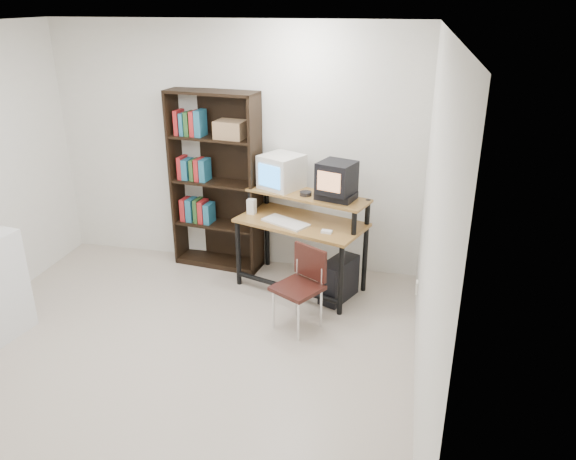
% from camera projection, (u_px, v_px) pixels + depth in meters
% --- Properties ---
extents(floor, '(4.00, 4.00, 0.01)m').
position_uv_depth(floor, '(169.00, 360.00, 4.67)').
color(floor, '#BDAE9C').
rests_on(floor, ground).
extents(ceiling, '(4.00, 4.00, 0.01)m').
position_uv_depth(ceiling, '(136.00, 28.00, 3.67)').
color(ceiling, white).
rests_on(ceiling, back_wall).
extents(back_wall, '(4.00, 0.01, 2.60)m').
position_uv_depth(back_wall, '(235.00, 148.00, 5.97)').
color(back_wall, silver).
rests_on(back_wall, floor).
extents(right_wall, '(0.01, 4.00, 2.60)m').
position_uv_depth(right_wall, '(430.00, 236.00, 3.78)').
color(right_wall, silver).
rests_on(right_wall, floor).
extents(computer_desk, '(1.39, 1.00, 0.98)m').
position_uv_depth(computer_desk, '(302.00, 224.00, 5.59)').
color(computer_desk, olive).
rests_on(computer_desk, floor).
extents(crt_monitor, '(0.50, 0.50, 0.35)m').
position_uv_depth(crt_monitor, '(281.00, 172.00, 5.69)').
color(crt_monitor, silver).
rests_on(crt_monitor, computer_desk).
extents(vcr, '(0.42, 0.35, 0.08)m').
position_uv_depth(vcr, '(336.00, 196.00, 5.42)').
color(vcr, black).
rests_on(vcr, computer_desk).
extents(crt_tv, '(0.41, 0.40, 0.30)m').
position_uv_depth(crt_tv, '(337.00, 178.00, 5.33)').
color(crt_tv, black).
rests_on(crt_tv, vcr).
extents(cd_spindle, '(0.17, 0.17, 0.05)m').
position_uv_depth(cd_spindle, '(306.00, 194.00, 5.52)').
color(cd_spindle, '#26262B').
rests_on(cd_spindle, computer_desk).
extents(keyboard, '(0.51, 0.41, 0.03)m').
position_uv_depth(keyboard, '(286.00, 223.00, 5.50)').
color(keyboard, silver).
rests_on(keyboard, computer_desk).
extents(mousepad, '(0.24, 0.20, 0.01)m').
position_uv_depth(mousepad, '(326.00, 233.00, 5.30)').
color(mousepad, black).
rests_on(mousepad, computer_desk).
extents(mouse, '(0.11, 0.07, 0.03)m').
position_uv_depth(mouse, '(327.00, 232.00, 5.28)').
color(mouse, white).
rests_on(mouse, mousepad).
extents(desk_speaker, '(0.09, 0.09, 0.17)m').
position_uv_depth(desk_speaker, '(252.00, 207.00, 5.73)').
color(desk_speaker, silver).
rests_on(desk_speaker, computer_desk).
extents(pc_tower, '(0.37, 0.49, 0.42)m').
position_uv_depth(pc_tower, '(339.00, 279.00, 5.54)').
color(pc_tower, black).
rests_on(pc_tower, floor).
extents(school_chair, '(0.52, 0.52, 0.75)m').
position_uv_depth(school_chair, '(302.00, 280.00, 4.99)').
color(school_chair, black).
rests_on(school_chair, floor).
extents(bookshelf, '(0.99, 0.44, 1.92)m').
position_uv_depth(bookshelf, '(217.00, 180.00, 6.00)').
color(bookshelf, black).
rests_on(bookshelf, floor).
extents(wall_outlet, '(0.02, 0.08, 0.12)m').
position_uv_depth(wall_outlet, '(417.00, 287.00, 5.20)').
color(wall_outlet, beige).
rests_on(wall_outlet, right_wall).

